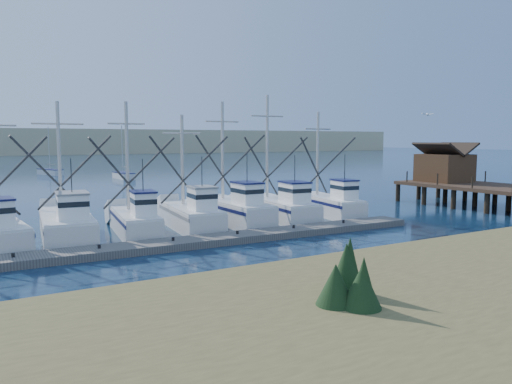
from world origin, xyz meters
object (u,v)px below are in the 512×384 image
sailboat_near (123,176)px  sailboat_far (50,172)px  timber_pier (477,178)px  floating_dock (190,242)px

sailboat_near → sailboat_far: (-8.35, 14.48, 0.01)m
timber_pier → floating_dock: bearing=-175.4°
timber_pier → sailboat_near: bearing=111.2°
sailboat_far → floating_dock: bearing=-113.4°
floating_dock → timber_pier: size_ratio=1.56×
floating_dock → sailboat_near: size_ratio=3.85×
floating_dock → sailboat_far: size_ratio=3.85×
floating_dock → sailboat_far: sailboat_far is taller
timber_pier → sailboat_far: size_ratio=2.47×
sailboat_near → timber_pier: bearing=-70.7°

